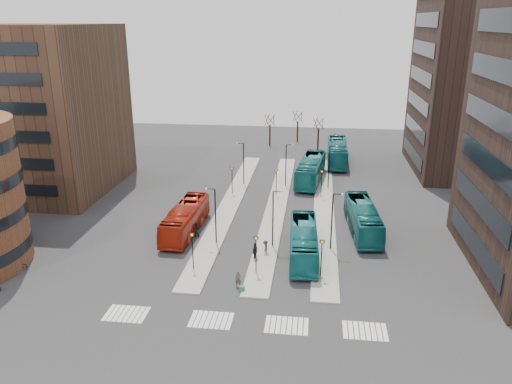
# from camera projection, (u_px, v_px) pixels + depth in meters

# --- Properties ---
(ground) EXTENTS (160.00, 160.00, 0.00)m
(ground) POSITION_uv_depth(u_px,v_px,m) (213.00, 352.00, 35.68)
(ground) COLOR #2A2A2C
(ground) RESTS_ON ground
(island_left) EXTENTS (2.50, 45.00, 0.15)m
(island_left) POSITION_uv_depth(u_px,v_px,m) (230.00, 204.00, 64.25)
(island_left) COLOR gray
(island_left) RESTS_ON ground
(island_mid) EXTENTS (2.50, 45.00, 0.15)m
(island_mid) POSITION_uv_depth(u_px,v_px,m) (277.00, 206.00, 63.55)
(island_mid) COLOR gray
(island_mid) RESTS_ON ground
(island_right) EXTENTS (2.50, 45.00, 0.15)m
(island_right) POSITION_uv_depth(u_px,v_px,m) (324.00, 208.00, 62.86)
(island_right) COLOR gray
(island_right) RESTS_ON ground
(suitcase) EXTENTS (0.54, 0.49, 0.54)m
(suitcase) POSITION_uv_depth(u_px,v_px,m) (242.00, 289.00, 43.54)
(suitcase) COLOR navy
(suitcase) RESTS_ON ground
(red_bus) EXTENTS (3.07, 11.45, 3.17)m
(red_bus) POSITION_uv_depth(u_px,v_px,m) (185.00, 219.00, 55.35)
(red_bus) COLOR #A9210D
(red_bus) RESTS_ON ground
(teal_bus_a) EXTENTS (3.15, 11.39, 3.14)m
(teal_bus_a) POSITION_uv_depth(u_px,v_px,m) (303.00, 242.00, 49.70)
(teal_bus_a) COLOR #166C6F
(teal_bus_a) RESTS_ON ground
(teal_bus_b) EXTENTS (4.41, 13.01, 3.55)m
(teal_bus_b) POSITION_uv_depth(u_px,v_px,m) (311.00, 170.00, 72.77)
(teal_bus_b) COLOR #156C69
(teal_bus_b) RESTS_ON ground
(teal_bus_c) EXTENTS (3.67, 11.78, 3.23)m
(teal_bus_c) POSITION_uv_depth(u_px,v_px,m) (363.00, 219.00, 55.40)
(teal_bus_c) COLOR #135F5F
(teal_bus_c) RESTS_ON ground
(teal_bus_d) EXTENTS (3.27, 13.19, 3.66)m
(teal_bus_d) POSITION_uv_depth(u_px,v_px,m) (337.00, 152.00, 82.27)
(teal_bus_d) COLOR #166A71
(teal_bus_d) RESTS_ON ground
(traveller) EXTENTS (0.62, 0.45, 1.57)m
(traveller) POSITION_uv_depth(u_px,v_px,m) (238.00, 279.00, 44.17)
(traveller) COLOR #4E472F
(traveller) RESTS_ON ground
(commuter_a) EXTENTS (0.78, 0.62, 1.54)m
(commuter_a) POSITION_uv_depth(u_px,v_px,m) (196.00, 230.00, 54.55)
(commuter_a) COLOR black
(commuter_a) RESTS_ON ground
(commuter_b) EXTENTS (0.72, 1.15, 1.82)m
(commuter_b) POSITION_uv_depth(u_px,v_px,m) (255.00, 251.00, 49.13)
(commuter_b) COLOR black
(commuter_b) RESTS_ON ground
(commuter_c) EXTENTS (0.55, 0.96, 1.47)m
(commuter_c) POSITION_uv_depth(u_px,v_px,m) (265.00, 247.00, 50.41)
(commuter_c) COLOR black
(commuter_c) RESTS_ON ground
(bicycle_far) EXTENTS (1.87, 1.07, 0.93)m
(bicycle_far) POSITION_uv_depth(u_px,v_px,m) (17.00, 266.00, 47.26)
(bicycle_far) COLOR gray
(bicycle_far) RESTS_ON ground
(crosswalk_stripes) EXTENTS (22.35, 2.40, 0.01)m
(crosswalk_stripes) POSITION_uv_depth(u_px,v_px,m) (245.00, 322.00, 39.23)
(crosswalk_stripes) COLOR silver
(crosswalk_stripes) RESTS_ON ground
(office_block) EXTENTS (25.00, 20.12, 22.00)m
(office_block) POSITION_uv_depth(u_px,v_px,m) (17.00, 109.00, 67.90)
(office_block) COLOR #4A3022
(office_block) RESTS_ON ground
(tower_far) EXTENTS (20.12, 20.00, 30.00)m
(tower_far) POSITION_uv_depth(u_px,v_px,m) (491.00, 73.00, 73.92)
(tower_far) COLOR #2F201A
(tower_far) RESTS_ON ground
(sign_poles) EXTENTS (12.45, 22.12, 3.65)m
(sign_poles) POSITION_uv_depth(u_px,v_px,m) (268.00, 208.00, 56.27)
(sign_poles) COLOR black
(sign_poles) RESTS_ON ground
(lamp_posts) EXTENTS (14.04, 20.24, 6.12)m
(lamp_posts) POSITION_uv_depth(u_px,v_px,m) (281.00, 185.00, 60.46)
(lamp_posts) COLOR black
(lamp_posts) RESTS_ON ground
(bare_trees) EXTENTS (10.97, 8.14, 5.90)m
(bare_trees) POSITION_uv_depth(u_px,v_px,m) (295.00, 131.00, 93.24)
(bare_trees) COLOR black
(bare_trees) RESTS_ON ground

